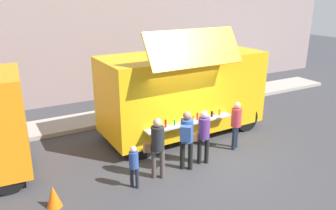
# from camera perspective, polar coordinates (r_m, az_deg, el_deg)

# --- Properties ---
(ground_plane) EXTENTS (60.00, 60.00, 0.00)m
(ground_plane) POSITION_cam_1_polar(r_m,az_deg,el_deg) (10.10, 5.82, -9.76)
(ground_plane) COLOR #38383D
(curb_strip) EXTENTS (28.00, 1.60, 0.15)m
(curb_strip) POSITION_cam_1_polar(r_m,az_deg,el_deg) (13.05, -19.03, -3.54)
(curb_strip) COLOR #9E998E
(curb_strip) RESTS_ON ground
(building_behind) EXTENTS (32.00, 2.40, 8.40)m
(building_behind) POSITION_cam_1_polar(r_m,az_deg,el_deg) (16.18, -19.69, 15.62)
(building_behind) COLOR gray
(building_behind) RESTS_ON ground
(food_truck_main) EXTENTS (5.71, 3.14, 3.83)m
(food_truck_main) POSITION_cam_1_polar(r_m,az_deg,el_deg) (11.50, 2.61, 2.43)
(food_truck_main) COLOR gold
(food_truck_main) RESTS_ON ground
(traffic_cone_orange) EXTENTS (0.36, 0.36, 0.55)m
(traffic_cone_orange) POSITION_cam_1_polar(r_m,az_deg,el_deg) (8.48, -19.23, -14.74)
(traffic_cone_orange) COLOR orange
(traffic_cone_orange) RESTS_ON ground
(trash_bin) EXTENTS (0.60, 0.60, 0.98)m
(trash_bin) POSITION_cam_1_polar(r_m,az_deg,el_deg) (16.00, 11.19, 2.80)
(trash_bin) COLOR #2B5D38
(trash_bin) RESTS_ON ground
(customer_front_ordering) EXTENTS (0.54, 0.36, 1.66)m
(customer_front_ordering) POSITION_cam_1_polar(r_m,az_deg,el_deg) (9.60, 6.13, -4.78)
(customer_front_ordering) COLOR black
(customer_front_ordering) RESTS_ON ground
(customer_mid_with_backpack) EXTENTS (0.53, 0.56, 1.77)m
(customer_mid_with_backpack) POSITION_cam_1_polar(r_m,az_deg,el_deg) (9.18, 3.25, -5.20)
(customer_mid_with_backpack) COLOR black
(customer_mid_with_backpack) RESTS_ON ground
(customer_rear_waiting) EXTENTS (0.55, 0.43, 1.75)m
(customer_rear_waiting) POSITION_cam_1_polar(r_m,az_deg,el_deg) (8.79, -1.89, -6.65)
(customer_rear_waiting) COLOR #4F4440
(customer_rear_waiting) RESTS_ON ground
(customer_extra_browsing) EXTENTS (0.33, 0.33, 1.60)m
(customer_extra_browsing) POSITION_cam_1_polar(r_m,az_deg,el_deg) (10.69, 11.73, -2.76)
(customer_extra_browsing) COLOR #1C2434
(customer_extra_browsing) RESTS_ON ground
(child_near_queue) EXTENTS (0.24, 0.24, 1.19)m
(child_near_queue) POSITION_cam_1_polar(r_m,az_deg,el_deg) (8.55, -5.94, -9.99)
(child_near_queue) COLOR #1F2336
(child_near_queue) RESTS_ON ground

